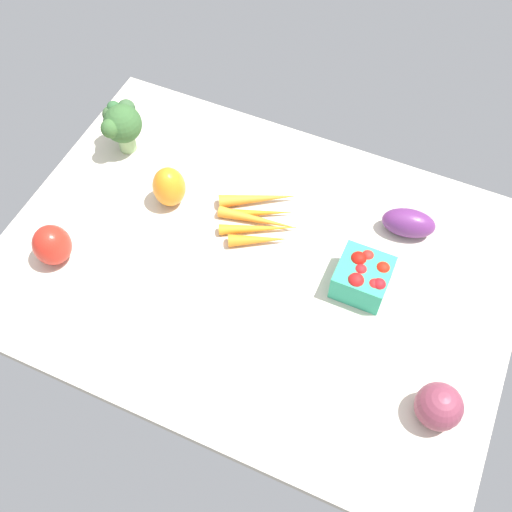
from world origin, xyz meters
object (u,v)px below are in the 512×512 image
broccoli_head (121,123)px  bell_pepper_red (52,245)px  red_onion_center (439,406)px  eggplant (409,223)px  bell_pepper_orange (169,187)px  carrot_bunch (259,218)px  berry_basket (363,276)px

broccoli_head → bell_pepper_red: size_ratio=1.35×
bell_pepper_red → red_onion_center: size_ratio=1.08×
eggplant → bell_pepper_orange: bell_pepper_orange is taller
red_onion_center → bell_pepper_orange: 69.18cm
broccoli_head → carrot_bunch: (36.67, -7.06, -6.47)cm
berry_basket → red_onion_center: size_ratio=1.21×
broccoli_head → eggplant: size_ratio=1.09×
berry_basket → red_onion_center: 28.29cm
eggplant → bell_pepper_orange: bearing=-175.4°
carrot_bunch → berry_basket: berry_basket is taller
carrot_bunch → broccoli_head: bearing=169.1°
red_onion_center → eggplant: bearing=113.5°
berry_basket → bell_pepper_orange: size_ratio=1.04×
bell_pepper_red → red_onion_center: (79.51, -0.94, -0.33)cm
berry_basket → bell_pepper_orange: 44.99cm
berry_basket → eggplant: size_ratio=0.91×
broccoli_head → bell_pepper_orange: bearing=-30.0°
broccoli_head → bell_pepper_orange: 19.87cm
bell_pepper_red → broccoli_head: bearing=94.6°
red_onion_center → bell_pepper_red: bearing=179.3°
broccoli_head → bell_pepper_orange: (17.03, -9.83, -2.86)cm
broccoli_head → berry_basket: 63.44cm
broccoli_head → red_onion_center: bearing=-22.1°
eggplant → bell_pepper_red: bearing=-161.1°
eggplant → berry_basket: bearing=-115.0°
carrot_bunch → eggplant: size_ratio=1.75×
broccoli_head → bell_pepper_orange: size_ratio=1.24×
bell_pepper_red → bell_pepper_orange: bearing=57.3°
broccoli_head → carrot_bunch: 37.90cm
red_onion_center → bell_pepper_orange: size_ratio=0.85×
red_onion_center → bell_pepper_orange: (-65.07, 23.47, 0.72)cm
red_onion_center → bell_pepper_orange: bearing=160.2°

